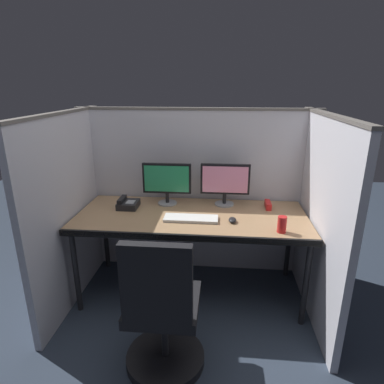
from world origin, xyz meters
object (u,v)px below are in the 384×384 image
Objects in this scene: desk_phone at (128,204)px; keyboard_main at (191,218)px; soda_can at (282,224)px; red_stapler at (268,205)px; monitor_right at (225,182)px; office_chair at (163,322)px; computer_mouse at (232,220)px; monitor_left at (167,181)px; desk at (191,220)px.

keyboard_main is at bearing -20.62° from desk_phone.
keyboard_main is 3.52× the size of soda_can.
red_stapler is 0.79× the size of desk_phone.
monitor_right is at bearing 173.80° from red_stapler.
office_chair reaches higher than computer_mouse.
keyboard_main is at bearing -153.29° from red_stapler.
soda_can reaches higher than red_stapler.
monitor_left is 2.87× the size of red_stapler.
desk is at bearing 93.60° from keyboard_main.
monitor_right is 1.00× the size of keyboard_main.
desk is at bearing 80.28° from office_chair.
office_chair is 1.31m from monitor_right.
monitor_left is 1.07m from soda_can.
desk is 4.42× the size of monitor_right.
computer_mouse is 0.46m from red_stapler.
office_chair is 1.24m from monitor_left.
office_chair is 2.27× the size of monitor_right.
soda_can is at bearing -23.04° from computer_mouse.
monitor_right is (0.37, 1.11, 0.59)m from office_chair.
monitor_right is 0.43m from red_stapler.
red_stapler is at bearing 51.88° from office_chair.
monitor_right is at bearing 128.12° from soda_can.
monitor_right reaches higher than desk_phone.
monitor_right reaches higher than soda_can.
red_stapler is at bearing 5.02° from desk_phone.
red_stapler reaches higher than keyboard_main.
keyboard_main is at bearing -125.98° from monitor_right.
office_chair is 5.13× the size of desk_phone.
office_chair is at bearing -125.08° from red_stapler.
red_stapler is at bearing -6.20° from monitor_right.
desk_phone is at bearing -159.34° from monitor_left.
soda_can is at bearing -28.61° from monitor_left.
keyboard_main is (-0.27, -0.37, -0.20)m from monitor_right.
red_stapler is at bearing 26.71° from keyboard_main.
office_chair is 1.15m from desk_phone.
keyboard_main is 0.62m from desk_phone.
red_stapler is 1.23× the size of soda_can.
monitor_right is at bearing 54.02° from keyboard_main.
monitor_left is (-0.24, 0.24, 0.27)m from desk.
office_chair is 7.99× the size of soda_can.
monitor_left and monitor_right have the same top height.
soda_can is (0.04, -0.49, 0.03)m from red_stapler.
desk_phone is (-0.84, -0.15, -0.18)m from monitor_right.
office_chair is 6.50× the size of red_stapler.
red_stapler is at bearing 94.22° from soda_can.
keyboard_main is (0.10, 0.74, 0.39)m from office_chair.
red_stapler is 0.49m from soda_can.
soda_can is at bearing -51.88° from monitor_right.
monitor_right reaches higher than keyboard_main.
desk is 15.57× the size of soda_can.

